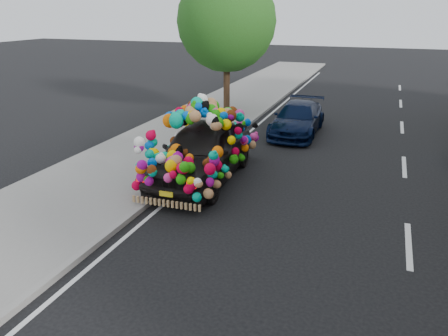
% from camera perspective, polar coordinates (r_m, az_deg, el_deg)
% --- Properties ---
extents(ground, '(100.00, 100.00, 0.00)m').
position_cam_1_polar(ground, '(10.13, 2.22, -6.50)').
color(ground, black).
rests_on(ground, ground).
extents(sidewalk, '(4.00, 60.00, 0.12)m').
position_cam_1_polar(sidewalk, '(12.02, -17.67, -2.75)').
color(sidewalk, gray).
rests_on(sidewalk, ground).
extents(kerb, '(0.15, 60.00, 0.13)m').
position_cam_1_polar(kerb, '(10.98, -9.54, -4.20)').
color(kerb, gray).
rests_on(kerb, ground).
extents(lane_markings, '(6.00, 50.00, 0.01)m').
position_cam_1_polar(lane_markings, '(9.78, 22.97, -9.24)').
color(lane_markings, silver).
rests_on(lane_markings, ground).
extents(tree_near_sidewalk, '(4.20, 4.20, 6.13)m').
position_cam_1_polar(tree_near_sidewalk, '(19.29, 0.37, 18.59)').
color(tree_near_sidewalk, '#332114').
rests_on(tree_near_sidewalk, ground).
extents(plush_art_car, '(2.40, 4.93, 2.24)m').
position_cam_1_polar(plush_art_car, '(12.05, -2.89, 3.78)').
color(plush_art_car, black).
rests_on(plush_art_car, ground).
extents(navy_sedan, '(1.66, 4.05, 1.17)m').
position_cam_1_polar(navy_sedan, '(16.94, 9.59, 6.36)').
color(navy_sedan, black).
rests_on(navy_sedan, ground).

